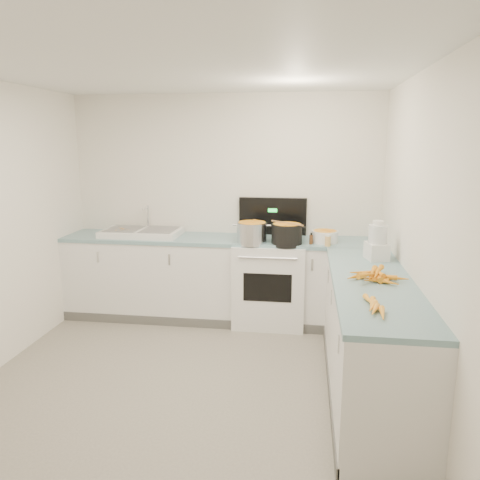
# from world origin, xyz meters

# --- Properties ---
(floor) EXTENTS (3.50, 4.00, 0.00)m
(floor) POSITION_xyz_m (0.00, 0.00, 0.00)
(floor) COLOR gray
(floor) RESTS_ON ground
(ceiling) EXTENTS (3.50, 4.00, 0.00)m
(ceiling) POSITION_xyz_m (0.00, 0.00, 2.50)
(ceiling) COLOR white
(ceiling) RESTS_ON ground
(wall_back) EXTENTS (3.50, 0.00, 2.50)m
(wall_back) POSITION_xyz_m (0.00, 2.00, 1.25)
(wall_back) COLOR white
(wall_back) RESTS_ON ground
(wall_front) EXTENTS (3.50, 0.00, 2.50)m
(wall_front) POSITION_xyz_m (0.00, -2.00, 1.25)
(wall_front) COLOR white
(wall_front) RESTS_ON ground
(wall_right) EXTENTS (0.00, 4.00, 2.50)m
(wall_right) POSITION_xyz_m (1.75, 0.00, 1.25)
(wall_right) COLOR white
(wall_right) RESTS_ON ground
(counter_back) EXTENTS (3.50, 0.62, 0.94)m
(counter_back) POSITION_xyz_m (0.00, 1.70, 0.47)
(counter_back) COLOR white
(counter_back) RESTS_ON ground
(counter_right) EXTENTS (0.62, 2.20, 0.94)m
(counter_right) POSITION_xyz_m (1.45, 0.30, 0.47)
(counter_right) COLOR white
(counter_right) RESTS_ON ground
(stove) EXTENTS (0.76, 0.65, 1.36)m
(stove) POSITION_xyz_m (0.55, 1.69, 0.47)
(stove) COLOR white
(stove) RESTS_ON ground
(sink) EXTENTS (0.86, 0.52, 0.31)m
(sink) POSITION_xyz_m (-0.90, 1.70, 0.98)
(sink) COLOR white
(sink) RESTS_ON counter_back
(steel_pot) EXTENTS (0.37, 0.37, 0.23)m
(steel_pot) POSITION_xyz_m (0.37, 1.52, 1.04)
(steel_pot) COLOR silver
(steel_pot) RESTS_ON stove
(black_pot) EXTENTS (0.36, 0.36, 0.23)m
(black_pot) POSITION_xyz_m (0.73, 1.51, 1.03)
(black_pot) COLOR black
(black_pot) RESTS_ON stove
(wooden_spoon) EXTENTS (0.34, 0.26, 0.02)m
(wooden_spoon) POSITION_xyz_m (0.73, 1.51, 1.16)
(wooden_spoon) COLOR #AD7A47
(wooden_spoon) RESTS_ON black_pot
(mixing_bowl) EXTENTS (0.28, 0.28, 0.13)m
(mixing_bowl) POSITION_xyz_m (1.13, 1.62, 1.00)
(mixing_bowl) COLOR white
(mixing_bowl) RESTS_ON counter_back
(extract_bottle) EXTENTS (0.04, 0.04, 0.10)m
(extract_bottle) POSITION_xyz_m (0.98, 1.51, 0.99)
(extract_bottle) COLOR #593319
(extract_bottle) RESTS_ON counter_back
(spice_jar) EXTENTS (0.06, 0.06, 0.10)m
(spice_jar) POSITION_xyz_m (1.15, 1.44, 0.99)
(spice_jar) COLOR #E5B266
(spice_jar) RESTS_ON counter_back
(food_processor) EXTENTS (0.21, 0.24, 0.35)m
(food_processor) POSITION_xyz_m (1.56, 0.95, 1.09)
(food_processor) COLOR white
(food_processor) RESTS_ON counter_right
(carrot_pile) EXTENTS (0.48, 0.42, 0.09)m
(carrot_pile) POSITION_xyz_m (1.46, 0.30, 0.98)
(carrot_pile) COLOR orange
(carrot_pile) RESTS_ON counter_right
(peeled_carrots) EXTENTS (0.12, 0.42, 0.04)m
(peeled_carrots) POSITION_xyz_m (1.36, -0.37, 0.96)
(peeled_carrots) COLOR #FFA126
(peeled_carrots) RESTS_ON counter_right
(peelings) EXTENTS (0.19, 0.20, 0.01)m
(peelings) POSITION_xyz_m (-1.13, 1.64, 1.02)
(peelings) COLOR tan
(peelings) RESTS_ON sink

